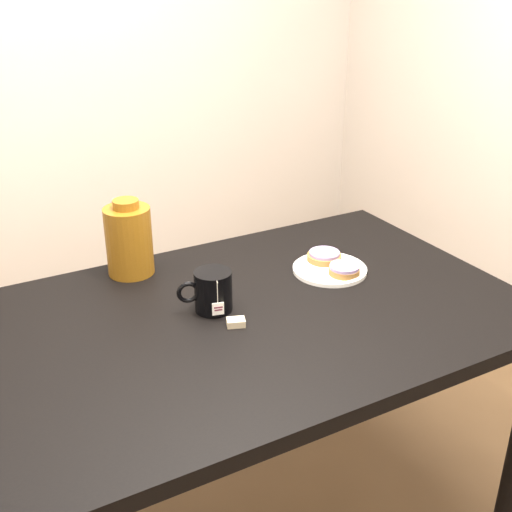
% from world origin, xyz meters
% --- Properties ---
extents(wall_back, '(3.50, 0.02, 2.70)m').
position_xyz_m(wall_back, '(0.00, 2.00, 1.35)').
color(wall_back, beige).
rests_on(wall_back, ground_plane).
extents(table, '(1.40, 0.90, 0.75)m').
position_xyz_m(table, '(0.00, 0.00, 0.67)').
color(table, black).
rests_on(table, ground_plane).
extents(plate, '(0.21, 0.21, 0.02)m').
position_xyz_m(plate, '(0.31, 0.09, 0.76)').
color(plate, white).
rests_on(plate, table).
extents(bagel_back, '(0.14, 0.14, 0.03)m').
position_xyz_m(bagel_back, '(0.32, 0.14, 0.77)').
color(bagel_back, brown).
rests_on(bagel_back, plate).
extents(bagel_front, '(0.12, 0.12, 0.03)m').
position_xyz_m(bagel_front, '(0.32, 0.04, 0.77)').
color(bagel_front, brown).
rests_on(bagel_front, plate).
extents(mug, '(0.15, 0.12, 0.11)m').
position_xyz_m(mug, '(-0.09, 0.05, 0.80)').
color(mug, black).
rests_on(mug, table).
extents(teabag_pouch, '(0.05, 0.05, 0.02)m').
position_xyz_m(teabag_pouch, '(-0.07, -0.04, 0.76)').
color(teabag_pouch, '#C6B793').
rests_on(teabag_pouch, table).
extents(bagel_package, '(0.14, 0.14, 0.22)m').
position_xyz_m(bagel_package, '(-0.20, 0.36, 0.85)').
color(bagel_package, '#5A330B').
rests_on(bagel_package, table).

